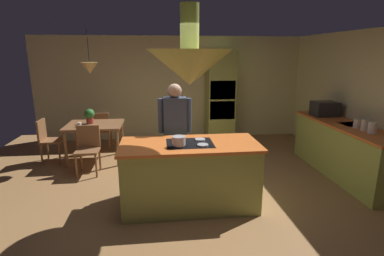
% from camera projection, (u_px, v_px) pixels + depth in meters
% --- Properties ---
extents(ground, '(8.16, 8.16, 0.00)m').
position_uv_depth(ground, '(188.00, 198.00, 4.51)').
color(ground, '#9E7042').
extents(wall_back, '(6.80, 0.10, 2.55)m').
position_uv_depth(wall_back, '(174.00, 88.00, 7.52)').
color(wall_back, beige).
rests_on(wall_back, ground).
extents(wall_right, '(0.10, 7.20, 2.55)m').
position_uv_depth(wall_right, '(380.00, 107.00, 4.94)').
color(wall_right, beige).
rests_on(wall_right, ground).
extents(kitchen_island, '(1.91, 0.88, 0.96)m').
position_uv_depth(kitchen_island, '(190.00, 175.00, 4.20)').
color(kitchen_island, '#A0A84C').
rests_on(kitchen_island, ground).
extents(counter_run_right, '(0.73, 2.50, 0.94)m').
position_uv_depth(counter_run_right, '(344.00, 149.00, 5.28)').
color(counter_run_right, '#A0A84C').
rests_on(counter_run_right, ground).
extents(oven_tower, '(0.66, 0.62, 2.20)m').
position_uv_depth(oven_tower, '(220.00, 97.00, 7.29)').
color(oven_tower, '#A0A84C').
rests_on(oven_tower, ground).
extents(dining_table, '(1.09, 0.90, 0.76)m').
position_uv_depth(dining_table, '(95.00, 129.00, 5.99)').
color(dining_table, brown).
rests_on(dining_table, ground).
extents(person_at_island, '(0.53, 0.22, 1.68)m').
position_uv_depth(person_at_island, '(175.00, 129.00, 4.74)').
color(person_at_island, tan).
rests_on(person_at_island, ground).
extents(range_hood, '(1.10, 1.10, 1.00)m').
position_uv_depth(range_hood, '(190.00, 65.00, 3.83)').
color(range_hood, '#A0A84C').
extents(pendant_light_over_table, '(0.32, 0.32, 0.82)m').
position_uv_depth(pendant_light_over_table, '(90.00, 68.00, 5.69)').
color(pendant_light_over_table, '#E0B266').
extents(chair_facing_island, '(0.40, 0.40, 0.87)m').
position_uv_depth(chair_facing_island, '(88.00, 146.00, 5.38)').
color(chair_facing_island, brown).
rests_on(chair_facing_island, ground).
extents(chair_by_back_wall, '(0.40, 0.40, 0.87)m').
position_uv_depth(chair_by_back_wall, '(101.00, 128.00, 6.67)').
color(chair_by_back_wall, brown).
rests_on(chair_by_back_wall, ground).
extents(chair_at_corner, '(0.40, 0.40, 0.87)m').
position_uv_depth(chair_at_corner, '(48.00, 138.00, 5.92)').
color(chair_at_corner, brown).
rests_on(chair_at_corner, ground).
extents(potted_plant_on_table, '(0.20, 0.20, 0.30)m').
position_uv_depth(potted_plant_on_table, '(90.00, 115.00, 5.96)').
color(potted_plant_on_table, '#99382D').
rests_on(potted_plant_on_table, dining_table).
extents(cup_on_table, '(0.07, 0.07, 0.09)m').
position_uv_depth(cup_on_table, '(80.00, 125.00, 5.71)').
color(cup_on_table, white).
rests_on(cup_on_table, dining_table).
extents(canister_flour, '(0.13, 0.13, 0.18)m').
position_uv_depth(canister_flour, '(373.00, 128.00, 4.56)').
color(canister_flour, silver).
rests_on(canister_flour, counter_run_right).
extents(canister_sugar, '(0.10, 0.10, 0.18)m').
position_uv_depth(canister_sugar, '(365.00, 125.00, 4.73)').
color(canister_sugar, silver).
rests_on(canister_sugar, counter_run_right).
extents(canister_tea, '(0.11, 0.11, 0.14)m').
position_uv_depth(canister_tea, '(357.00, 124.00, 4.91)').
color(canister_tea, silver).
rests_on(canister_tea, counter_run_right).
extents(microwave_on_counter, '(0.46, 0.36, 0.28)m').
position_uv_depth(microwave_on_counter, '(325.00, 109.00, 5.85)').
color(microwave_on_counter, '#232326').
rests_on(microwave_on_counter, counter_run_right).
extents(cooking_pot_on_cooktop, '(0.18, 0.18, 0.12)m').
position_uv_depth(cooking_pot_on_cooktop, '(179.00, 141.00, 3.92)').
color(cooking_pot_on_cooktop, '#B2B2B7').
rests_on(cooking_pot_on_cooktop, kitchen_island).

